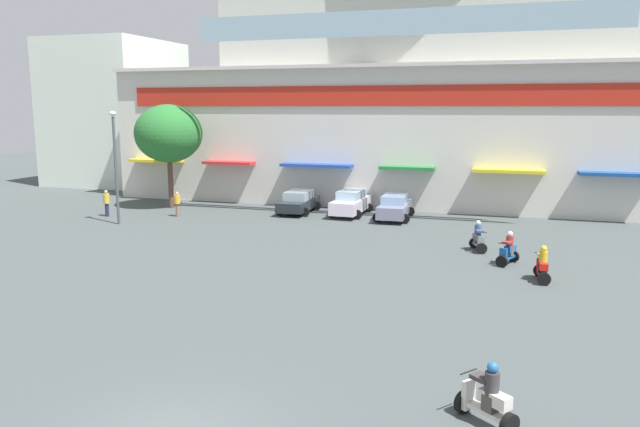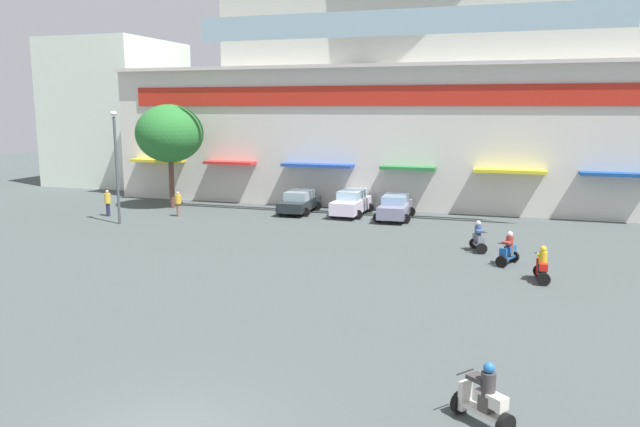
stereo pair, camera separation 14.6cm
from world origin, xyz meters
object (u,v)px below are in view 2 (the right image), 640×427
at_px(parked_car_1, 352,203).
at_px(scooter_rider_5, 542,267).
at_px(plaza_tree_0, 170,134).
at_px(scooter_rider_3, 508,251).
at_px(pedestrian_2, 108,201).
at_px(scooter_rider_2, 484,399).
at_px(streetlamp_near, 116,159).
at_px(pedestrian_1, 178,203).
at_px(scooter_rider_0, 478,239).
at_px(parked_car_2, 395,207).
at_px(parked_car_0, 299,202).

xyz_separation_m(parked_car_1, scooter_rider_5, (11.11, -12.48, -0.19)).
distance_m(plaza_tree_0, scooter_rider_3, 24.55).
distance_m(plaza_tree_0, parked_car_1, 13.26).
bearing_deg(pedestrian_2, parked_car_1, 19.13).
bearing_deg(scooter_rider_3, scooter_rider_2, -91.09).
height_order(pedestrian_2, streetlamp_near, streetlamp_near).
bearing_deg(scooter_rider_2, pedestrian_1, 133.44).
bearing_deg(pedestrian_1, scooter_rider_0, -12.18).
xyz_separation_m(parked_car_2, pedestrian_2, (-17.60, -4.41, 0.18)).
xyz_separation_m(parked_car_1, streetlamp_near, (-12.38, -7.11, 3.07)).
xyz_separation_m(scooter_rider_0, pedestrian_1, (-18.72, 4.04, 0.28)).
relative_size(parked_car_2, scooter_rider_5, 2.84).
bearing_deg(parked_car_1, plaza_tree_0, -175.87).
bearing_deg(parked_car_2, parked_car_1, 166.97).
height_order(parked_car_0, scooter_rider_0, scooter_rider_0).
distance_m(parked_car_1, scooter_rider_5, 16.71).
bearing_deg(parked_car_1, parked_car_2, -13.03).
bearing_deg(scooter_rider_0, parked_car_2, 127.14).
distance_m(scooter_rider_0, scooter_rider_3, 2.68).
bearing_deg(parked_car_0, parked_car_2, -4.63).
bearing_deg(scooter_rider_3, streetlamp_near, 172.24).
height_order(parked_car_0, scooter_rider_2, scooter_rider_2).
height_order(pedestrian_1, pedestrian_2, pedestrian_2).
bearing_deg(pedestrian_1, scooter_rider_5, -22.00).
height_order(plaza_tree_0, streetlamp_near, plaza_tree_0).
distance_m(parked_car_2, scooter_rider_2, 24.97).
relative_size(scooter_rider_3, streetlamp_near, 0.23).
xyz_separation_m(parked_car_0, scooter_rider_3, (13.30, -9.97, -0.11)).
xyz_separation_m(parked_car_1, parked_car_2, (2.94, -0.68, -0.04)).
xyz_separation_m(scooter_rider_2, streetlamp_near, (-21.89, 17.66, 3.26)).
xyz_separation_m(parked_car_1, scooter_rider_2, (9.50, -24.77, -0.19)).
relative_size(parked_car_1, scooter_rider_2, 3.03).
xyz_separation_m(parked_car_1, scooter_rider_3, (9.78, -10.13, -0.19)).
height_order(parked_car_0, parked_car_1, parked_car_1).
bearing_deg(plaza_tree_0, scooter_rider_5, -26.09).
distance_m(pedestrian_1, pedestrian_2, 4.50).
distance_m(scooter_rider_5, pedestrian_1, 23.15).
height_order(parked_car_1, pedestrian_1, parked_car_1).
bearing_deg(pedestrian_2, scooter_rider_2, -39.16).
relative_size(parked_car_1, scooter_rider_0, 3.06).
bearing_deg(parked_car_2, scooter_rider_2, -74.75).
height_order(parked_car_0, scooter_rider_5, scooter_rider_5).
bearing_deg(pedestrian_2, scooter_rider_0, -6.84).
bearing_deg(scooter_rider_3, parked_car_2, 125.92).
relative_size(pedestrian_2, streetlamp_near, 0.25).
distance_m(parked_car_2, pedestrian_1, 13.65).
xyz_separation_m(scooter_rider_2, scooter_rider_5, (1.61, 12.29, -0.00)).
bearing_deg(pedestrian_1, streetlamp_near, -121.63).
bearing_deg(pedestrian_2, streetlamp_near, -41.48).
bearing_deg(parked_car_0, scooter_rider_5, -40.12).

